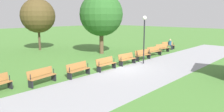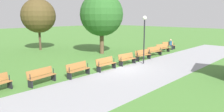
% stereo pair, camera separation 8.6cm
% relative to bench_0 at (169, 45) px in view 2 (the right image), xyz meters
% --- Properties ---
extents(ground_plane, '(120.00, 120.00, 0.00)m').
position_rel_bench_0_xyz_m(ground_plane, '(10.69, 1.53, -0.47)').
color(ground_plane, '#477A33').
extents(path_paving, '(36.01, 4.77, 0.01)m').
position_rel_bench_0_xyz_m(path_paving, '(10.69, 3.92, -0.47)').
color(path_paving, '#939399').
rests_on(path_paving, ground).
extents(bench_0, '(1.78, 0.92, 0.89)m').
position_rel_bench_0_xyz_m(bench_0, '(0.00, 0.00, 0.00)').
color(bench_0, '#996633').
rests_on(bench_0, ground).
extents(bench_1, '(1.77, 0.82, 0.89)m').
position_rel_bench_0_xyz_m(bench_1, '(2.33, 0.58, 0.00)').
color(bench_1, '#996633').
rests_on(bench_1, ground).
extents(bench_2, '(1.76, 0.73, 0.89)m').
position_rel_bench_0_xyz_m(bench_2, '(4.70, 1.01, 0.00)').
color(bench_2, '#996633').
rests_on(bench_2, ground).
extents(bench_3, '(1.75, 0.63, 0.89)m').
position_rel_bench_0_xyz_m(bench_3, '(7.09, 1.30, 0.00)').
color(bench_3, '#996633').
rests_on(bench_3, ground).
extents(bench_4, '(1.73, 0.52, 0.89)m').
position_rel_bench_0_xyz_m(bench_4, '(9.49, 1.45, 0.00)').
color(bench_4, '#996633').
rests_on(bench_4, ground).
extents(bench_5, '(1.73, 0.52, 0.89)m').
position_rel_bench_0_xyz_m(bench_5, '(11.89, 1.45, 0.00)').
color(bench_5, '#996633').
rests_on(bench_5, ground).
extents(bench_6, '(1.75, 0.63, 0.89)m').
position_rel_bench_0_xyz_m(bench_6, '(14.29, 1.30, 0.00)').
color(bench_6, '#996633').
rests_on(bench_6, ground).
extents(bench_7, '(1.76, 0.73, 0.89)m').
position_rel_bench_0_xyz_m(bench_7, '(16.68, 1.01, 0.00)').
color(bench_7, '#996633').
rests_on(bench_7, ground).
extents(person_seated, '(0.43, 0.58, 1.20)m').
position_rel_bench_0_xyz_m(person_seated, '(-0.18, 0.20, 0.16)').
color(person_seated, navy).
rests_on(person_seated, ground).
extents(tree_0, '(3.80, 3.80, 5.78)m').
position_rel_bench_0_xyz_m(tree_0, '(10.45, -10.54, 3.40)').
color(tree_0, '#4C3828').
rests_on(tree_0, ground).
extents(tree_4, '(4.39, 4.39, 6.21)m').
position_rel_bench_0_xyz_m(tree_4, '(7.25, -3.72, 3.53)').
color(tree_4, brown).
rests_on(tree_4, ground).
extents(lamp_post, '(0.32, 0.32, 3.86)m').
position_rel_bench_0_xyz_m(lamp_post, '(8.29, 2.23, 2.23)').
color(lamp_post, black).
rests_on(lamp_post, ground).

